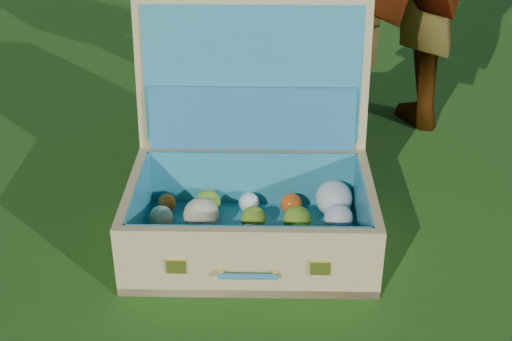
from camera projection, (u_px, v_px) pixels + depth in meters
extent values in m
plane|color=#215114|center=(173.00, 282.00, 1.78)|extent=(60.00, 60.00, 0.00)
cube|color=#DABA75|center=(251.00, 244.00, 1.90)|extent=(0.69, 0.52, 0.02)
cube|color=#DABA75|center=(248.00, 263.00, 1.69)|extent=(0.63, 0.12, 0.19)
cube|color=#DABA75|center=(252.00, 180.00, 2.04)|extent=(0.63, 0.12, 0.19)
cube|color=#DABA75|center=(134.00, 216.00, 1.87)|extent=(0.08, 0.38, 0.19)
cube|color=#DABA75|center=(367.00, 219.00, 1.86)|extent=(0.08, 0.38, 0.19)
cube|color=teal|center=(251.00, 239.00, 1.90)|extent=(0.64, 0.46, 0.01)
cube|color=teal|center=(248.00, 255.00, 1.69)|extent=(0.58, 0.10, 0.17)
cube|color=teal|center=(252.00, 179.00, 2.02)|extent=(0.58, 0.10, 0.17)
cube|color=teal|center=(139.00, 213.00, 1.86)|extent=(0.06, 0.37, 0.17)
cube|color=teal|center=(362.00, 215.00, 1.85)|extent=(0.06, 0.37, 0.17)
cube|color=#DABA75|center=(252.00, 73.00, 1.94)|extent=(0.64, 0.18, 0.42)
cube|color=teal|center=(252.00, 75.00, 1.92)|extent=(0.59, 0.14, 0.37)
cube|color=teal|center=(252.00, 118.00, 1.96)|extent=(0.57, 0.13, 0.18)
cube|color=#F2C659|center=(176.00, 266.00, 1.68)|extent=(0.05, 0.02, 0.04)
cube|color=#F2C659|center=(320.00, 268.00, 1.67)|extent=(0.05, 0.02, 0.04)
cylinder|color=teal|center=(248.00, 276.00, 1.67)|extent=(0.14, 0.04, 0.01)
cube|color=#F2C659|center=(221.00, 274.00, 1.68)|extent=(0.02, 0.02, 0.01)
cube|color=#F2C659|center=(275.00, 275.00, 1.67)|extent=(0.02, 0.02, 0.01)
sphere|color=#AD8417|center=(153.00, 254.00, 1.77)|extent=(0.07, 0.07, 0.07)
sphere|color=#AD8417|center=(205.00, 254.00, 1.76)|extent=(0.09, 0.09, 0.09)
sphere|color=#95BF2E|center=(247.00, 256.00, 1.76)|extent=(0.07, 0.07, 0.07)
sphere|color=#B80E15|center=(299.00, 262.00, 1.76)|extent=(0.05, 0.05, 0.05)
sphere|color=#B80E15|center=(351.00, 262.00, 1.77)|extent=(0.04, 0.04, 0.04)
sphere|color=#95BF2E|center=(161.00, 238.00, 1.84)|extent=(0.07, 0.07, 0.07)
sphere|color=#0E2147|center=(206.00, 237.00, 1.84)|extent=(0.07, 0.07, 0.07)
sphere|color=#FD5C15|center=(249.00, 238.00, 1.83)|extent=(0.07, 0.07, 0.07)
sphere|color=#95BF2E|center=(300.00, 236.00, 1.84)|extent=(0.07, 0.07, 0.07)
sphere|color=#0E2147|center=(341.00, 237.00, 1.84)|extent=(0.07, 0.07, 0.07)
sphere|color=beige|center=(161.00, 217.00, 1.92)|extent=(0.07, 0.07, 0.07)
sphere|color=beige|center=(201.00, 215.00, 1.90)|extent=(0.10, 0.10, 0.10)
sphere|color=#95BF2E|center=(254.00, 219.00, 1.92)|extent=(0.07, 0.07, 0.07)
sphere|color=#95BF2E|center=(297.00, 220.00, 1.90)|extent=(0.08, 0.08, 0.08)
sphere|color=white|center=(338.00, 218.00, 1.91)|extent=(0.08, 0.08, 0.08)
sphere|color=#FD5C15|center=(167.00, 203.00, 2.00)|extent=(0.05, 0.05, 0.05)
sphere|color=#95BF2E|center=(208.00, 202.00, 1.99)|extent=(0.07, 0.07, 0.07)
sphere|color=white|center=(249.00, 202.00, 2.00)|extent=(0.06, 0.06, 0.06)
sphere|color=#FD5C15|center=(291.00, 204.00, 1.99)|extent=(0.06, 0.06, 0.06)
sphere|color=white|center=(334.00, 198.00, 1.98)|extent=(0.10, 0.10, 0.10)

